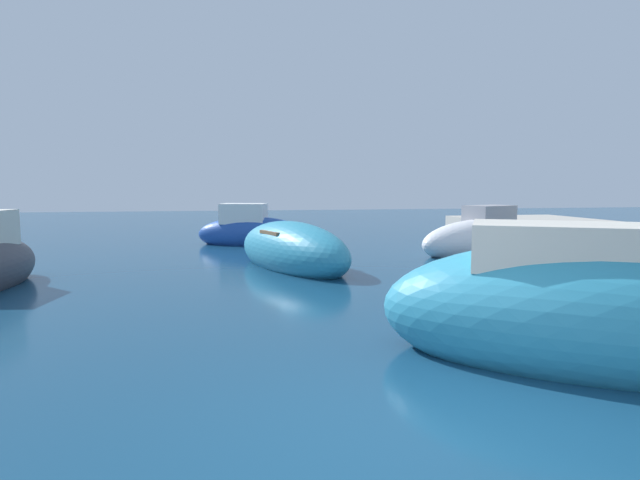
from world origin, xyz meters
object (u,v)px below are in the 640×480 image
object	(u,v)px
moored_boat_4	(609,315)
moored_boat_5	(481,239)
moored_boat_1	(292,251)
moored_boat_2	(251,232)

from	to	relation	value
moored_boat_4	moored_boat_5	size ratio (longest dim) A/B	1.15
moored_boat_5	moored_boat_4	bearing A→B (deg)	47.75
moored_boat_1	moored_boat_5	bearing A→B (deg)	85.13
moored_boat_2	moored_boat_5	distance (m)	7.85
moored_boat_4	moored_boat_2	bearing A→B (deg)	133.25
moored_boat_2	moored_boat_1	bearing A→B (deg)	-65.44
moored_boat_4	moored_boat_5	bearing A→B (deg)	98.77
moored_boat_1	moored_boat_2	size ratio (longest dim) A/B	1.22
moored_boat_1	moored_boat_5	distance (m)	6.41
moored_boat_1	moored_boat_5	world-z (taller)	moored_boat_5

